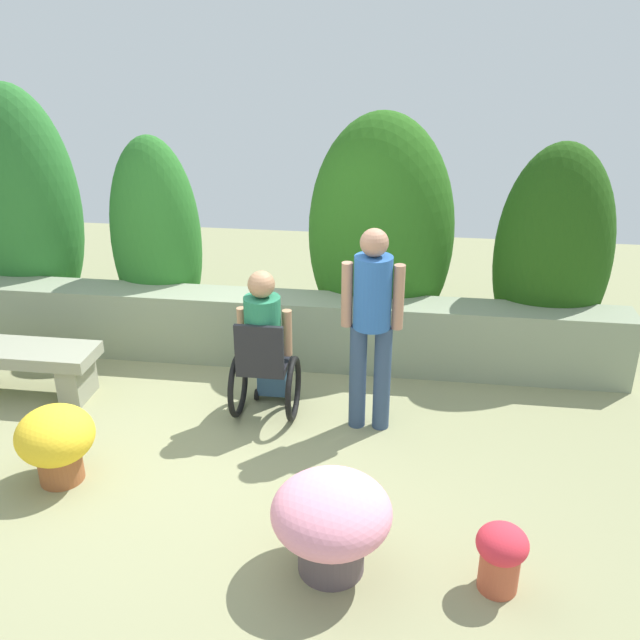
{
  "coord_description": "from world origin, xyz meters",
  "views": [
    {
      "loc": [
        1.38,
        -4.59,
        3.2
      ],
      "look_at": [
        0.65,
        0.67,
        0.85
      ],
      "focal_mm": 39.18,
      "sensor_mm": 36.0,
      "label": 1
    }
  ],
  "objects_px": {
    "stone_bench": "(15,362)",
    "flower_pot_red_accent": "(331,519)",
    "person_in_wheelchair": "(265,349)",
    "flower_pot_small_foreground": "(56,440)",
    "person_standing_companion": "(372,317)",
    "flower_pot_purple_near": "(501,554)"
  },
  "relations": [
    {
      "from": "stone_bench",
      "to": "flower_pot_red_accent",
      "type": "bearing_deg",
      "value": -27.97
    },
    {
      "from": "person_in_wheelchair",
      "to": "stone_bench",
      "type": "bearing_deg",
      "value": 171.54
    },
    {
      "from": "flower_pot_red_accent",
      "to": "flower_pot_small_foreground",
      "type": "height_order",
      "value": "flower_pot_red_accent"
    },
    {
      "from": "stone_bench",
      "to": "flower_pot_small_foreground",
      "type": "height_order",
      "value": "flower_pot_small_foreground"
    },
    {
      "from": "stone_bench",
      "to": "person_in_wheelchair",
      "type": "xyz_separation_m",
      "value": [
        2.31,
        -0.03,
        0.3
      ]
    },
    {
      "from": "person_in_wheelchair",
      "to": "person_standing_companion",
      "type": "height_order",
      "value": "person_standing_companion"
    },
    {
      "from": "person_in_wheelchair",
      "to": "flower_pot_purple_near",
      "type": "bearing_deg",
      "value": -52.44
    },
    {
      "from": "stone_bench",
      "to": "person_in_wheelchair",
      "type": "distance_m",
      "value": 2.33
    },
    {
      "from": "stone_bench",
      "to": "flower_pot_small_foreground",
      "type": "bearing_deg",
      "value": -47.51
    },
    {
      "from": "stone_bench",
      "to": "person_standing_companion",
      "type": "relative_size",
      "value": 0.87
    },
    {
      "from": "flower_pot_purple_near",
      "to": "flower_pot_red_accent",
      "type": "bearing_deg",
      "value": 178.72
    },
    {
      "from": "stone_bench",
      "to": "flower_pot_small_foreground",
      "type": "distance_m",
      "value": 1.52
    },
    {
      "from": "flower_pot_red_accent",
      "to": "flower_pot_small_foreground",
      "type": "distance_m",
      "value": 2.19
    },
    {
      "from": "flower_pot_purple_near",
      "to": "flower_pot_small_foreground",
      "type": "xyz_separation_m",
      "value": [
        -3.12,
        0.65,
        0.08
      ]
    },
    {
      "from": "stone_bench",
      "to": "flower_pot_red_accent",
      "type": "xyz_separation_m",
      "value": [
        3.09,
        -1.79,
        0.07
      ]
    },
    {
      "from": "person_in_wheelchair",
      "to": "flower_pot_red_accent",
      "type": "bearing_deg",
      "value": -73.85
    },
    {
      "from": "person_standing_companion",
      "to": "flower_pot_red_accent",
      "type": "height_order",
      "value": "person_standing_companion"
    },
    {
      "from": "person_standing_companion",
      "to": "flower_pot_purple_near",
      "type": "bearing_deg",
      "value": -51.52
    },
    {
      "from": "flower_pot_purple_near",
      "to": "stone_bench",
      "type": "bearing_deg",
      "value": 156.17
    },
    {
      "from": "flower_pot_small_foreground",
      "to": "flower_pot_purple_near",
      "type": "bearing_deg",
      "value": -11.8
    },
    {
      "from": "person_in_wheelchair",
      "to": "person_standing_companion",
      "type": "distance_m",
      "value": 0.97
    },
    {
      "from": "person_in_wheelchair",
      "to": "flower_pot_small_foreground",
      "type": "bearing_deg",
      "value": -147.18
    }
  ]
}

